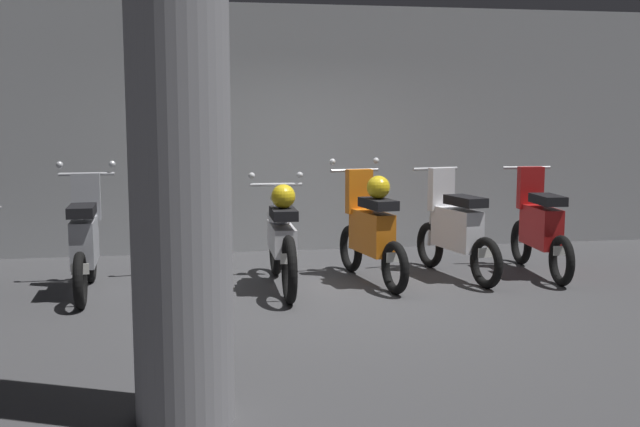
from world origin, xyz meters
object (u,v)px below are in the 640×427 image
Objects in this scene: motorbike_slot_3 at (371,229)px; motorbike_slot_4 at (455,229)px; support_pillar at (180,149)px; motorbike_slot_0 at (85,241)px; motorbike_slot_5 at (539,227)px; motorbike_slot_1 at (185,237)px; motorbike_slot_2 at (282,237)px.

motorbike_slot_3 is 1.00× the size of motorbike_slot_4.
motorbike_slot_4 is at bearing 50.14° from support_pillar.
motorbike_slot_3 is at bearing -174.51° from motorbike_slot_4.
motorbike_slot_0 is 4.85m from motorbike_slot_5.
motorbike_slot_1 is 0.99m from motorbike_slot_2.
motorbike_slot_3 reaches higher than motorbike_slot_4.
motorbike_slot_5 is at bearing 41.68° from support_pillar.
motorbike_slot_3 is at bearing 60.24° from support_pillar.
motorbike_slot_3 is (1.93, -0.04, 0.04)m from motorbike_slot_1.
support_pillar is (-1.93, -3.37, 1.01)m from motorbike_slot_3.
motorbike_slot_3 is at bearing -177.75° from motorbike_slot_5.
support_pillar is at bearing -138.32° from motorbike_slot_5.
motorbike_slot_5 reaches higher than motorbike_slot_1.
motorbike_slot_0 is 1.94m from motorbike_slot_2.
support_pillar is at bearing -89.88° from motorbike_slot_1.
motorbike_slot_4 is 4.63m from support_pillar.
motorbike_slot_3 reaches higher than motorbike_slot_1.
motorbike_slot_3 is 0.99× the size of motorbike_slot_5.
motorbike_slot_1 is at bearing 178.72° from motorbike_slot_3.
motorbike_slot_0 is 3.62m from support_pillar.
motorbike_slot_0 is 0.97m from motorbike_slot_1.
motorbike_slot_3 is (0.96, 0.13, 0.04)m from motorbike_slot_2.
motorbike_slot_4 is at bearing 5.49° from motorbike_slot_3.
support_pillar is (-2.89, -3.46, 1.05)m from motorbike_slot_4.
motorbike_slot_1 and motorbike_slot_2 have the same top height.
motorbike_slot_3 is 0.53× the size of support_pillar.
support_pillar reaches higher than motorbike_slot_4.
motorbike_slot_4 is (0.96, 0.09, -0.04)m from motorbike_slot_3.
support_pillar is (0.98, -3.33, 1.05)m from motorbike_slot_0.
motorbike_slot_0 is 1.00× the size of motorbike_slot_5.
motorbike_slot_5 is at bearing 1.38° from motorbike_slot_0.
support_pillar is at bearing -106.56° from motorbike_slot_2.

